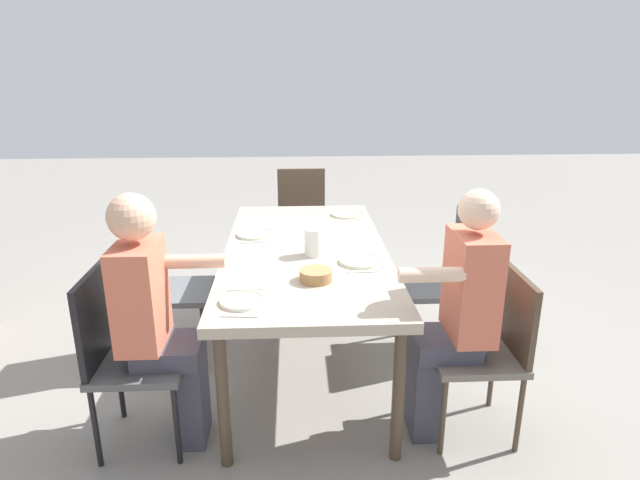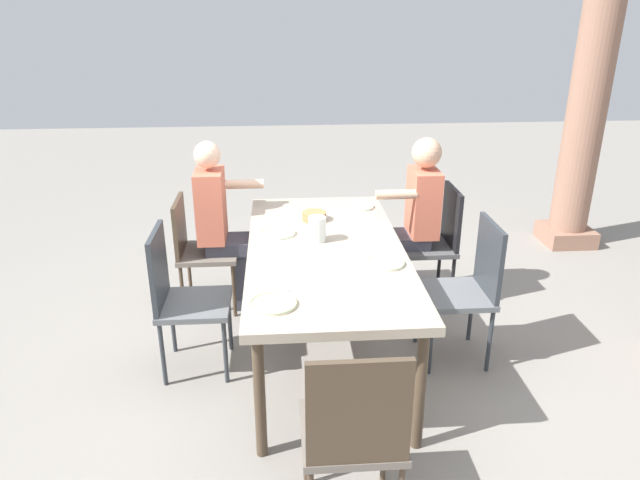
# 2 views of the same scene
# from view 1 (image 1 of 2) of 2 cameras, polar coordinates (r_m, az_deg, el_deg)

# --- Properties ---
(ground_plane) EXTENTS (16.00, 16.00, 0.00)m
(ground_plane) POSITION_cam_1_polar(r_m,az_deg,el_deg) (3.62, -1.42, -12.53)
(ground_plane) COLOR gray
(dining_table) EXTENTS (2.05, 0.98, 0.77)m
(dining_table) POSITION_cam_1_polar(r_m,az_deg,el_deg) (3.31, -1.52, -1.90)
(dining_table) COLOR tan
(dining_table) RESTS_ON ground
(chair_west_north) EXTENTS (0.44, 0.44, 0.92)m
(chair_west_north) POSITION_cam_1_polar(r_m,az_deg,el_deg) (2.85, -20.14, -10.82)
(chair_west_north) COLOR #4F4F50
(chair_west_north) RESTS_ON ground
(chair_west_south) EXTENTS (0.44, 0.44, 0.87)m
(chair_west_south) POSITION_cam_1_polar(r_m,az_deg,el_deg) (2.90, 17.51, -10.35)
(chair_west_south) COLOR #6A6158
(chair_west_south) RESTS_ON ground
(chair_mid_north) EXTENTS (0.44, 0.44, 0.95)m
(chair_mid_north) POSITION_cam_1_polar(r_m,az_deg,el_deg) (3.57, -16.43, -4.09)
(chair_mid_north) COLOR #5B5E61
(chair_mid_north) RESTS_ON ground
(chair_mid_south) EXTENTS (0.44, 0.44, 0.95)m
(chair_mid_south) POSITION_cam_1_polar(r_m,az_deg,el_deg) (3.61, 13.22, -3.61)
(chair_mid_south) COLOR #5B5E61
(chair_mid_south) RESTS_ON ground
(chair_head_east) EXTENTS (0.44, 0.44, 0.97)m
(chair_head_east) POSITION_cam_1_polar(r_m,az_deg,el_deg) (4.74, -1.94, 2.35)
(chair_head_east) COLOR #6A6158
(chair_head_east) RESTS_ON ground
(diner_woman_green) EXTENTS (0.35, 0.49, 1.30)m
(diner_woman_green) POSITION_cam_1_polar(r_m,az_deg,el_deg) (2.76, 14.26, -7.25)
(diner_woman_green) COLOR #3F3F4C
(diner_woman_green) RESTS_ON ground
(diner_man_white) EXTENTS (0.35, 0.50, 1.30)m
(diner_man_white) POSITION_cam_1_polar(r_m,az_deg,el_deg) (2.72, -16.98, -7.53)
(diner_man_white) COLOR #3F3F4C
(diner_man_white) RESTS_ON ground
(plate_0) EXTENTS (0.22, 0.22, 0.02)m
(plate_0) POSITION_cam_1_polar(r_m,az_deg,el_deg) (2.59, -8.24, -6.40)
(plate_0) COLOR white
(plate_0) RESTS_ON dining_table
(fork_0) EXTENTS (0.03, 0.17, 0.01)m
(fork_0) POSITION_cam_1_polar(r_m,az_deg,el_deg) (2.46, -8.53, -7.98)
(fork_0) COLOR silver
(fork_0) RESTS_ON dining_table
(spoon_0) EXTENTS (0.03, 0.17, 0.01)m
(spoon_0) POSITION_cam_1_polar(r_m,az_deg,el_deg) (2.73, -7.96, -5.20)
(spoon_0) COLOR silver
(spoon_0) RESTS_ON dining_table
(plate_1) EXTENTS (0.24, 0.24, 0.02)m
(plate_1) POSITION_cam_1_polar(r_m,az_deg,el_deg) (3.07, 4.23, -2.24)
(plate_1) COLOR white
(plate_1) RESTS_ON dining_table
(fork_1) EXTENTS (0.03, 0.17, 0.01)m
(fork_1) POSITION_cam_1_polar(r_m,az_deg,el_deg) (2.93, 4.58, -3.37)
(fork_1) COLOR silver
(fork_1) RESTS_ON dining_table
(spoon_1) EXTENTS (0.02, 0.17, 0.01)m
(spoon_1) POSITION_cam_1_polar(r_m,az_deg,el_deg) (3.21, 3.91, -1.40)
(spoon_1) COLOR silver
(spoon_1) RESTS_ON dining_table
(plate_2) EXTENTS (0.23, 0.23, 0.02)m
(plate_2) POSITION_cam_1_polar(r_m,az_deg,el_deg) (3.56, -6.98, 0.61)
(plate_2) COLOR white
(plate_2) RESTS_ON dining_table
(fork_2) EXTENTS (0.03, 0.17, 0.01)m
(fork_2) POSITION_cam_1_polar(r_m,az_deg,el_deg) (3.42, -7.14, -0.25)
(fork_2) COLOR silver
(fork_2) RESTS_ON dining_table
(spoon_2) EXTENTS (0.02, 0.17, 0.01)m
(spoon_2) POSITION_cam_1_polar(r_m,az_deg,el_deg) (3.71, -6.83, 1.23)
(spoon_2) COLOR silver
(spoon_2) RESTS_ON dining_table
(plate_3) EXTENTS (0.24, 0.24, 0.02)m
(plate_3) POSITION_cam_1_polar(r_m,az_deg,el_deg) (4.02, 2.92, 2.75)
(plate_3) COLOR silver
(plate_3) RESTS_ON dining_table
(fork_3) EXTENTS (0.02, 0.17, 0.01)m
(fork_3) POSITION_cam_1_polar(r_m,az_deg,el_deg) (3.87, 3.14, 2.07)
(fork_3) COLOR silver
(fork_3) RESTS_ON dining_table
(spoon_3) EXTENTS (0.03, 0.17, 0.01)m
(spoon_3) POSITION_cam_1_polar(r_m,az_deg,el_deg) (4.16, 2.72, 3.23)
(spoon_3) COLOR silver
(spoon_3) RESTS_ON dining_table
(water_pitcher) EXTENTS (0.12, 0.12, 0.16)m
(water_pitcher) POSITION_cam_1_polar(r_m,az_deg,el_deg) (3.16, -0.64, -0.36)
(water_pitcher) COLOR white
(water_pitcher) RESTS_ON dining_table
(bread_basket) EXTENTS (0.17, 0.17, 0.06)m
(bread_basket) POSITION_cam_1_polar(r_m,az_deg,el_deg) (2.81, -0.45, -3.77)
(bread_basket) COLOR #9E7547
(bread_basket) RESTS_ON dining_table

